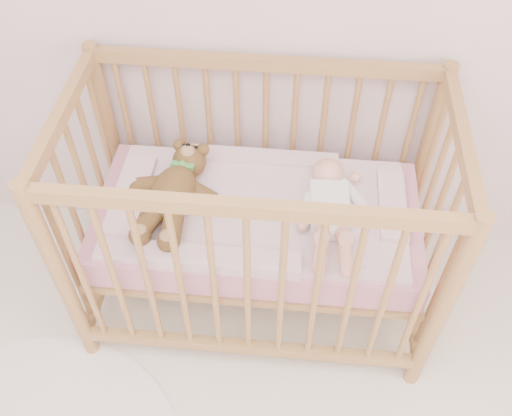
# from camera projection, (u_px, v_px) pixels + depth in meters

# --- Properties ---
(crib) EXTENTS (1.36, 0.76, 1.00)m
(crib) POSITION_uv_depth(u_px,v_px,m) (257.00, 219.00, 2.18)
(crib) COLOR #B3834C
(crib) RESTS_ON floor
(mattress) EXTENTS (1.22, 0.62, 0.13)m
(mattress) POSITION_uv_depth(u_px,v_px,m) (257.00, 221.00, 2.19)
(mattress) COLOR pink
(mattress) RESTS_ON crib
(blanket) EXTENTS (1.10, 0.58, 0.06)m
(blanket) POSITION_uv_depth(u_px,v_px,m) (257.00, 209.00, 2.13)
(blanket) COLOR pink
(blanket) RESTS_ON mattress
(baby) EXTENTS (0.29, 0.55, 0.13)m
(baby) POSITION_uv_depth(u_px,v_px,m) (330.00, 204.00, 2.05)
(baby) COLOR white
(baby) RESTS_ON blanket
(teddy_bear) EXTENTS (0.44, 0.57, 0.14)m
(teddy_bear) POSITION_uv_depth(u_px,v_px,m) (173.00, 191.00, 2.07)
(teddy_bear) COLOR brown
(teddy_bear) RESTS_ON blanket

